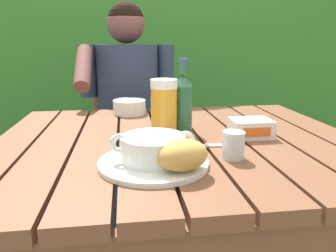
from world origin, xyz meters
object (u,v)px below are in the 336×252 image
(bread_roll, at_px, (183,155))
(beer_bottle, at_px, (183,102))
(soup_bowl, at_px, (153,147))
(butter_tub, at_px, (251,128))
(chair_near_diner, at_px, (129,137))
(person_eating, at_px, (128,104))
(serving_plate, at_px, (153,162))
(diner_bowl, at_px, (129,107))
(beer_glass, at_px, (164,108))
(table_knife, at_px, (196,145))
(water_glass_small, at_px, (233,145))

(bread_roll, height_order, beer_bottle, beer_bottle)
(soup_bowl, relative_size, butter_tub, 1.65)
(chair_near_diner, bearing_deg, person_eating, -90.80)
(serving_plate, distance_m, beer_bottle, 0.33)
(chair_near_diner, xyz_separation_m, diner_bowl, (0.00, -0.54, 0.29))
(soup_bowl, relative_size, bread_roll, 1.48)
(bread_roll, xyz_separation_m, diner_bowl, (-0.11, 0.66, -0.02))
(beer_bottle, relative_size, butter_tub, 1.93)
(bread_roll, bearing_deg, beer_bottle, 79.76)
(beer_glass, height_order, diner_bowl, beer_glass)
(soup_bowl, height_order, beer_glass, beer_glass)
(person_eating, xyz_separation_m, beer_bottle, (0.17, -0.64, 0.12))
(bread_roll, bearing_deg, table_knife, 68.93)
(person_eating, distance_m, water_glass_small, 0.94)
(water_glass_small, relative_size, butter_tub, 0.56)
(water_glass_small, distance_m, butter_tub, 0.21)
(person_eating, height_order, bread_roll, person_eating)
(water_glass_small, bearing_deg, soup_bowl, -174.68)
(soup_bowl, xyz_separation_m, diner_bowl, (-0.05, 0.59, -0.02))
(beer_bottle, distance_m, diner_bowl, 0.35)
(person_eating, relative_size, serving_plate, 4.58)
(beer_glass, height_order, table_knife, beer_glass)
(person_eating, height_order, soup_bowl, person_eating)
(person_eating, bearing_deg, serving_plate, -86.96)
(chair_near_diner, distance_m, soup_bowl, 1.17)
(person_eating, bearing_deg, butter_tub, -62.69)
(serving_plate, distance_m, soup_bowl, 0.04)
(serving_plate, relative_size, beer_glass, 1.50)
(table_knife, relative_size, diner_bowl, 1.10)
(person_eating, relative_size, table_knife, 8.29)
(soup_bowl, distance_m, butter_tub, 0.38)
(soup_bowl, bearing_deg, bread_roll, -49.40)
(bread_roll, relative_size, beer_bottle, 0.58)
(person_eating, bearing_deg, table_knife, -77.21)
(chair_near_diner, distance_m, bread_roll, 1.24)
(serving_plate, height_order, diner_bowl, diner_bowl)
(serving_plate, bearing_deg, diner_bowl, 94.51)
(person_eating, xyz_separation_m, bread_roll, (0.11, -0.99, 0.07))
(water_glass_small, bearing_deg, diner_bowl, 114.06)
(soup_bowl, xyz_separation_m, water_glass_small, (0.21, 0.02, -0.01))
(chair_near_diner, bearing_deg, bread_roll, -84.96)
(table_knife, bearing_deg, serving_plate, -137.40)
(bread_roll, height_order, table_knife, bread_roll)
(beer_glass, xyz_separation_m, table_knife, (0.08, -0.13, -0.09))
(beer_glass, relative_size, butter_tub, 1.44)
(serving_plate, height_order, butter_tub, butter_tub)
(person_eating, height_order, water_glass_small, person_eating)
(beer_bottle, distance_m, table_knife, 0.19)
(water_glass_small, bearing_deg, bread_roll, -149.18)
(butter_tub, bearing_deg, bread_roll, -135.06)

